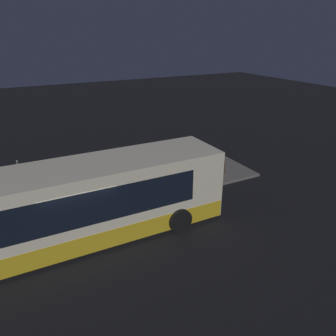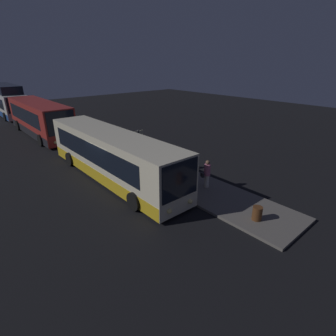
# 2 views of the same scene
# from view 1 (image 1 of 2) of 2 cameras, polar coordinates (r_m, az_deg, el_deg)

# --- Properties ---
(ground) EXTENTS (80.00, 80.00, 0.00)m
(ground) POSITION_cam_1_polar(r_m,az_deg,el_deg) (12.61, -15.19, -12.75)
(ground) COLOR black
(platform) EXTENTS (20.00, 3.18, 0.13)m
(platform) POSITION_cam_1_polar(r_m,az_deg,el_deg) (15.28, -18.04, -6.12)
(platform) COLOR #605B56
(platform) RESTS_ON ground
(bus_lead) EXTENTS (12.30, 2.71, 2.90)m
(bus_lead) POSITION_cam_1_polar(r_m,az_deg,el_deg) (12.05, -18.61, -6.90)
(bus_lead) COLOR beige
(bus_lead) RESTS_ON ground
(passenger_boarding) EXTENTS (0.68, 0.54, 1.86)m
(passenger_boarding) POSITION_cam_1_polar(r_m,az_deg,el_deg) (14.81, -9.62, -1.60)
(passenger_boarding) COLOR silver
(passenger_boarding) RESTS_ON platform
(passenger_waiting) EXTENTS (0.53, 0.62, 1.62)m
(passenger_waiting) POSITION_cam_1_polar(r_m,az_deg,el_deg) (16.25, -3.04, 0.48)
(passenger_waiting) COLOR silver
(passenger_waiting) RESTS_ON platform
(passenger_with_bags) EXTENTS (0.53, 0.64, 1.59)m
(passenger_with_bags) POSITION_cam_1_polar(r_m,az_deg,el_deg) (15.53, -14.73, -1.48)
(passenger_with_bags) COLOR #6B604C
(passenger_with_bags) RESTS_ON platform
(suitcase) EXTENTS (0.46, 0.27, 0.96)m
(suitcase) POSITION_cam_1_polar(r_m,az_deg,el_deg) (14.79, -7.13, -4.21)
(suitcase) COLOR #334C7F
(suitcase) RESTS_ON platform
(sign_post) EXTENTS (0.10, 0.78, 2.28)m
(sign_post) POSITION_cam_1_polar(r_m,az_deg,el_deg) (14.38, -24.24, -2.13)
(sign_post) COLOR #4C4C51
(sign_post) RESTS_ON platform
(trash_bin) EXTENTS (0.44, 0.44, 0.65)m
(trash_bin) POSITION_cam_1_polar(r_m,az_deg,el_deg) (17.61, 9.18, 0.09)
(trash_bin) COLOR #593319
(trash_bin) RESTS_ON platform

